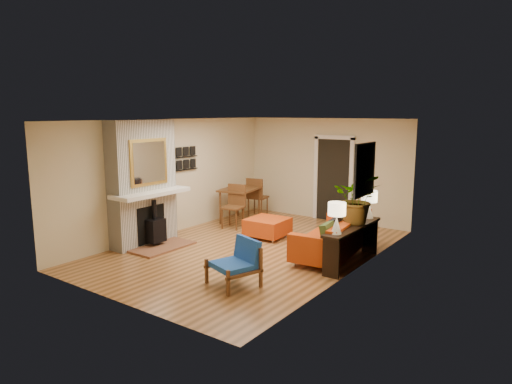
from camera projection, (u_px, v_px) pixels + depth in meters
room_shell at (336, 176)px, 10.85m from camera, size 6.50×6.50×6.50m
fireplace at (144, 186)px, 9.44m from camera, size 1.09×1.68×2.60m
sofa at (336, 237)px, 8.78m from camera, size 1.16×2.25×0.85m
ottoman at (267, 226)px, 10.15m from camera, size 0.87×0.87×0.42m
blue_chair at (238, 260)px, 7.35m from camera, size 0.90×0.88×0.74m
dining_table at (243, 195)px, 11.54m from camera, size 1.07×1.97×1.04m
console_table at (352, 234)px, 8.27m from camera, size 0.34×1.85×0.72m
lamp_near at (337, 214)px, 7.64m from camera, size 0.30×0.30×0.54m
lamp_far at (369, 201)px, 8.78m from camera, size 0.30×0.30×0.54m
houseplant at (358, 198)px, 8.33m from camera, size 1.07×1.01×0.94m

